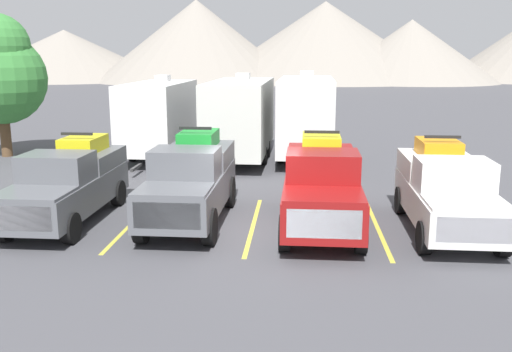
{
  "coord_description": "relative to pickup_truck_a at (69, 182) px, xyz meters",
  "views": [
    {
      "loc": [
        1.25,
        -14.71,
        4.8
      ],
      "look_at": [
        0.0,
        1.71,
        1.2
      ],
      "focal_mm": 39.96,
      "sensor_mm": 36.0,
      "label": 1
    }
  ],
  "objects": [
    {
      "name": "camper_trailer_a",
      "position": [
        0.28,
        9.75,
        0.86
      ],
      "size": [
        2.47,
        7.36,
        3.75
      ],
      "color": "white",
      "rests_on": "ground"
    },
    {
      "name": "pickup_truck_c",
      "position": [
        7.26,
        -0.1,
        0.09
      ],
      "size": [
        2.19,
        5.72,
        2.59
      ],
      "color": "maroon",
      "rests_on": "ground"
    },
    {
      "name": "lot_stripe_d",
      "position": [
        8.85,
        -0.15,
        -1.12
      ],
      "size": [
        0.12,
        5.5,
        0.01
      ],
      "primitive_type": "cube",
      "color": "gold",
      "rests_on": "ground"
    },
    {
      "name": "pickup_truck_a",
      "position": [
        0.0,
        0.0,
        0.0
      ],
      "size": [
        2.1,
        5.49,
        2.45
      ],
      "color": "#595B60",
      "rests_on": "ground"
    },
    {
      "name": "ground_plane",
      "position": [
        5.37,
        -0.86,
        -1.12
      ],
      "size": [
        240.0,
        240.0,
        0.0
      ],
      "primitive_type": "plane",
      "color": "#47474C"
    },
    {
      "name": "lot_stripe_c",
      "position": [
        5.37,
        -0.15,
        -1.12
      ],
      "size": [
        0.12,
        5.5,
        0.01
      ],
      "primitive_type": "cube",
      "color": "gold",
      "rests_on": "ground"
    },
    {
      "name": "camper_trailer_c",
      "position": [
        6.91,
        9.87,
        0.96
      ],
      "size": [
        2.49,
        7.56,
        3.96
      ],
      "color": "white",
      "rests_on": "ground"
    },
    {
      "name": "lot_stripe_e",
      "position": [
        12.33,
        -0.15,
        -1.12
      ],
      "size": [
        0.12,
        5.5,
        0.01
      ],
      "primitive_type": "cube",
      "color": "gold",
      "rests_on": "ground"
    },
    {
      "name": "lot_stripe_a",
      "position": [
        -1.59,
        -0.15,
        -1.12
      ],
      "size": [
        0.12,
        5.5,
        0.01
      ],
      "primitive_type": "cube",
      "color": "gold",
      "rests_on": "ground"
    },
    {
      "name": "lot_stripe_b",
      "position": [
        1.89,
        -0.15,
        -1.12
      ],
      "size": [
        0.12,
        5.5,
        0.01
      ],
      "primitive_type": "cube",
      "color": "gold",
      "rests_on": "ground"
    },
    {
      "name": "camper_trailer_b",
      "position": [
        4.0,
        9.63,
        0.91
      ],
      "size": [
        2.65,
        8.5,
        3.86
      ],
      "color": "silver",
      "rests_on": "ground"
    },
    {
      "name": "mountain_ridge",
      "position": [
        7.21,
        82.98,
        4.99
      ],
      "size": [
        154.93,
        46.65,
        13.6
      ],
      "color": "gray",
      "rests_on": "ground"
    },
    {
      "name": "pickup_truck_d",
      "position": [
        10.62,
        -0.18,
        0.02
      ],
      "size": [
        2.17,
        5.28,
        2.51
      ],
      "color": "white",
      "rests_on": "ground"
    },
    {
      "name": "pickup_truck_b",
      "position": [
        3.56,
        0.14,
        0.11
      ],
      "size": [
        2.11,
        5.45,
        2.64
      ],
      "color": "#595B60",
      "rests_on": "ground"
    }
  ]
}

